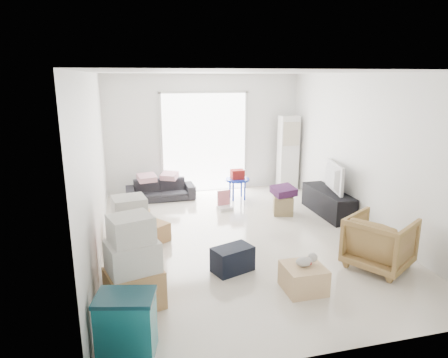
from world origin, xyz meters
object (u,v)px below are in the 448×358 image
object	(u,v)px
wood_crate	(303,278)
ottoman	(283,205)
storage_bins	(127,325)
armchair	(380,240)
ac_tower	(288,153)
sofa	(160,187)
television	(329,187)
kids_table	(237,178)
tv_console	(328,202)

from	to	relation	value
wood_crate	ottoman	bearing A→B (deg)	72.68
storage_bins	armchair	bearing A→B (deg)	16.25
ac_tower	sofa	xyz separation A→B (m)	(-3.05, -0.15, -0.59)
sofa	storage_bins	bearing A→B (deg)	-99.98
armchair	storage_bins	bearing A→B (deg)	74.48
television	storage_bins	bearing A→B (deg)	141.53
television	kids_table	bearing A→B (deg)	57.61
ac_tower	wood_crate	world-z (taller)	ac_tower
tv_console	sofa	size ratio (longest dim) A/B	0.97
ottoman	kids_table	size ratio (longest dim) A/B	0.56
sofa	ottoman	size ratio (longest dim) A/B	3.97
armchair	storage_bins	world-z (taller)	armchair
storage_bins	wood_crate	distance (m)	2.30
armchair	tv_console	bearing A→B (deg)	-42.15
armchair	ottoman	size ratio (longest dim) A/B	2.22
tv_console	armchair	distance (m)	2.27
ac_tower	kids_table	size ratio (longest dim) A/B	2.65
tv_console	kids_table	distance (m)	2.03
tv_console	kids_table	xyz separation A→B (m)	(-1.45, 1.41, 0.23)
ottoman	ac_tower	bearing A→B (deg)	64.81
ottoman	wood_crate	world-z (taller)	ottoman
tv_console	ottoman	world-z (taller)	tv_console
armchair	kids_table	size ratio (longest dim) A/B	1.25
ottoman	wood_crate	size ratio (longest dim) A/B	0.75
tv_console	ottoman	size ratio (longest dim) A/B	3.87
television	tv_console	bearing A→B (deg)	0.00
sofa	ottoman	bearing A→B (deg)	-35.66
tv_console	sofa	distance (m)	3.57
armchair	sofa	bearing A→B (deg)	2.19
ac_tower	tv_console	xyz separation A→B (m)	(0.05, -1.92, -0.63)
ac_tower	ottoman	size ratio (longest dim) A/B	4.70
kids_table	ac_tower	bearing A→B (deg)	20.28
sofa	wood_crate	xyz separation A→B (m)	(1.38, -4.33, -0.12)
armchair	kids_table	bearing A→B (deg)	-15.77
television	wood_crate	world-z (taller)	television
ac_tower	armchair	xyz separation A→B (m)	(-0.36, -4.15, -0.46)
tv_console	armchair	bearing A→B (deg)	-100.37
television	sofa	xyz separation A→B (m)	(-3.10, 1.77, -0.25)
tv_console	sofa	world-z (taller)	sofa
television	wood_crate	bearing A→B (deg)	157.88
armchair	television	bearing A→B (deg)	-42.15
sofa	wood_crate	world-z (taller)	sofa
armchair	storage_bins	size ratio (longest dim) A/B	1.29
armchair	kids_table	world-z (taller)	armchair
sofa	tv_console	bearing A→B (deg)	-30.68
tv_console	ottoman	xyz separation A→B (m)	(-0.85, 0.22, -0.05)
sofa	ottoman	xyz separation A→B (m)	(2.24, -1.56, -0.10)
television	wood_crate	xyz separation A→B (m)	(-1.72, -2.55, -0.38)
tv_console	ac_tower	bearing A→B (deg)	91.49
tv_console	kids_table	world-z (taller)	kids_table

